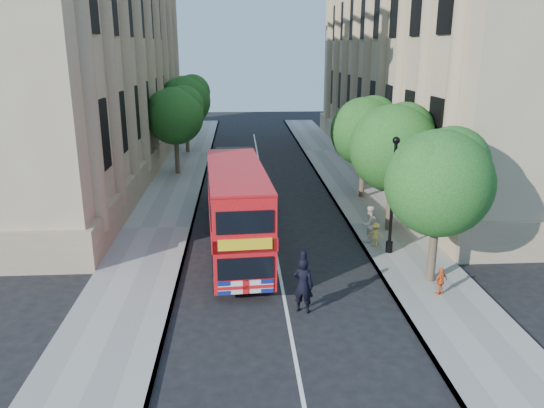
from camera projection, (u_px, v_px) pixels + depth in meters
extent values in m
plane|color=black|center=(289.00, 326.00, 17.51)|extent=(120.00, 120.00, 0.00)
cube|color=gray|center=(382.00, 224.00, 27.40)|extent=(3.50, 80.00, 0.12)
cube|color=gray|center=(157.00, 229.00, 26.71)|extent=(3.50, 80.00, 0.12)
cube|color=tan|center=(448.00, 45.00, 38.72)|extent=(12.00, 38.00, 18.00)
cube|color=tan|center=(62.00, 45.00, 37.07)|extent=(12.00, 38.00, 18.00)
cylinder|color=#473828|center=(433.00, 249.00, 20.32)|extent=(0.32, 0.32, 2.86)
sphere|color=#1A4B19|center=(439.00, 183.00, 19.57)|extent=(4.00, 4.00, 4.00)
sphere|color=#1A4B19|center=(452.00, 163.00, 19.81)|extent=(2.80, 2.80, 2.80)
sphere|color=#1A4B19|center=(430.00, 171.00, 19.11)|extent=(2.60, 2.60, 2.60)
cylinder|color=#473828|center=(390.00, 203.00, 26.04)|extent=(0.32, 0.32, 2.99)
sphere|color=#1A4B19|center=(393.00, 148.00, 25.26)|extent=(4.20, 4.20, 4.20)
sphere|color=#1A4B19|center=(404.00, 133.00, 25.48)|extent=(2.94, 2.94, 2.94)
sphere|color=#1A4B19|center=(386.00, 138.00, 24.79)|extent=(2.73, 2.73, 2.73)
cylinder|color=#473828|center=(362.00, 175.00, 31.79)|extent=(0.32, 0.32, 2.90)
sphere|color=#1A4B19|center=(365.00, 132.00, 31.03)|extent=(4.00, 4.00, 4.00)
sphere|color=#1A4B19|center=(374.00, 119.00, 31.26)|extent=(2.80, 2.80, 2.80)
sphere|color=#1A4B19|center=(358.00, 123.00, 30.56)|extent=(2.60, 2.60, 2.60)
cylinder|color=#473828|center=(177.00, 154.00, 37.76)|extent=(0.32, 0.32, 2.99)
sphere|color=#1A4B19|center=(175.00, 116.00, 36.99)|extent=(4.00, 4.00, 4.00)
sphere|color=#1A4B19|center=(184.00, 105.00, 37.21)|extent=(2.80, 2.80, 2.80)
sphere|color=#1A4B19|center=(167.00, 109.00, 36.51)|extent=(2.60, 2.60, 2.60)
cylinder|color=#473828|center=(187.00, 135.00, 45.39)|extent=(0.32, 0.32, 3.17)
sphere|color=#1A4B19|center=(186.00, 101.00, 44.57)|extent=(4.20, 4.20, 4.20)
sphere|color=#1A4B19|center=(193.00, 92.00, 44.78)|extent=(2.94, 2.94, 2.94)
sphere|color=#1A4B19|center=(179.00, 94.00, 44.09)|extent=(2.73, 2.73, 2.73)
cylinder|color=black|center=(389.00, 247.00, 23.44)|extent=(0.30, 0.30, 0.50)
cylinder|color=black|center=(392.00, 198.00, 22.80)|extent=(0.14, 0.14, 5.00)
sphere|color=black|center=(396.00, 140.00, 22.08)|extent=(0.32, 0.32, 0.32)
cube|color=red|center=(237.00, 211.00, 22.45)|extent=(2.83, 8.69, 3.56)
cube|color=black|center=(237.00, 228.00, 22.68)|extent=(2.85, 8.16, 0.81)
cube|color=black|center=(237.00, 190.00, 22.19)|extent=(2.85, 8.16, 0.81)
cube|color=yellow|center=(245.00, 244.00, 18.36)|extent=(1.89, 0.21, 0.41)
cylinder|color=black|center=(216.00, 280.00, 19.96)|extent=(0.31, 0.92, 0.90)
cylinder|color=black|center=(270.00, 277.00, 20.21)|extent=(0.31, 0.92, 0.90)
cylinder|color=black|center=(213.00, 229.00, 25.52)|extent=(0.31, 0.92, 0.90)
cylinder|color=black|center=(255.00, 227.00, 25.77)|extent=(0.31, 0.92, 0.90)
cube|color=black|center=(236.00, 190.00, 28.42)|extent=(2.23, 2.02, 2.30)
cube|color=black|center=(236.00, 190.00, 27.45)|extent=(1.97, 0.15, 0.77)
cube|color=black|center=(235.00, 176.00, 30.65)|extent=(2.27, 3.55, 2.74)
cube|color=black|center=(236.00, 201.00, 30.40)|extent=(2.09, 5.30, 0.27)
cylinder|color=black|center=(218.00, 210.00, 28.53)|extent=(0.26, 0.88, 0.88)
cylinder|color=black|center=(255.00, 209.00, 28.69)|extent=(0.26, 0.88, 0.88)
cylinder|color=black|center=(219.00, 192.00, 31.98)|extent=(0.26, 0.88, 0.88)
cylinder|color=black|center=(251.00, 191.00, 32.14)|extent=(0.26, 0.88, 0.88)
imported|color=black|center=(303.00, 285.00, 18.21)|extent=(0.86, 0.74, 2.00)
imported|color=silver|center=(369.00, 224.00, 24.51)|extent=(1.03, 0.93, 1.73)
imported|color=orange|center=(441.00, 281.00, 19.37)|extent=(0.67, 0.51, 1.05)
imported|color=#F5D453|center=(376.00, 235.00, 24.07)|extent=(0.80, 0.59, 1.10)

